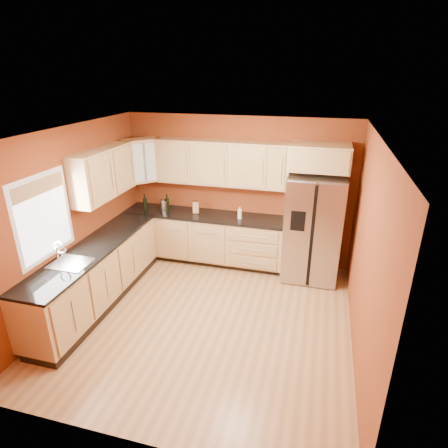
{
  "coord_description": "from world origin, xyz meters",
  "views": [
    {
      "loc": [
        1.4,
        -4.21,
        3.3
      ],
      "look_at": [
        0.04,
        0.9,
        1.11
      ],
      "focal_mm": 30.0,
      "sensor_mm": 36.0,
      "label": 1
    }
  ],
  "objects_px": {
    "wine_bottle_a": "(167,203)",
    "soap_dispenser": "(240,213)",
    "knife_block": "(196,207)",
    "refrigerator": "(313,228)",
    "canister_left": "(164,207)"
  },
  "relations": [
    {
      "from": "refrigerator",
      "to": "soap_dispenser",
      "type": "xyz_separation_m",
      "value": [
        -1.23,
        0.02,
        0.13
      ]
    },
    {
      "from": "refrigerator",
      "to": "wine_bottle_a",
      "type": "relative_size",
      "value": 5.45
    },
    {
      "from": "refrigerator",
      "to": "canister_left",
      "type": "height_order",
      "value": "refrigerator"
    },
    {
      "from": "wine_bottle_a",
      "to": "knife_block",
      "type": "relative_size",
      "value": 1.62
    },
    {
      "from": "refrigerator",
      "to": "wine_bottle_a",
      "type": "distance_m",
      "value": 2.58
    },
    {
      "from": "knife_block",
      "to": "soap_dispenser",
      "type": "height_order",
      "value": "soap_dispenser"
    },
    {
      "from": "wine_bottle_a",
      "to": "soap_dispenser",
      "type": "bearing_deg",
      "value": -0.63
    },
    {
      "from": "wine_bottle_a",
      "to": "soap_dispenser",
      "type": "height_order",
      "value": "wine_bottle_a"
    },
    {
      "from": "refrigerator",
      "to": "knife_block",
      "type": "distance_m",
      "value": 2.06
    },
    {
      "from": "refrigerator",
      "to": "knife_block",
      "type": "relative_size",
      "value": 8.82
    },
    {
      "from": "wine_bottle_a",
      "to": "refrigerator",
      "type": "bearing_deg",
      "value": -0.8
    },
    {
      "from": "refrigerator",
      "to": "canister_left",
      "type": "xyz_separation_m",
      "value": [
        -2.62,
        -0.0,
        0.13
      ]
    },
    {
      "from": "refrigerator",
      "to": "knife_block",
      "type": "xyz_separation_m",
      "value": [
        -2.05,
        0.1,
        0.13
      ]
    },
    {
      "from": "soap_dispenser",
      "to": "knife_block",
      "type": "bearing_deg",
      "value": 174.44
    },
    {
      "from": "wine_bottle_a",
      "to": "soap_dispenser",
      "type": "relative_size",
      "value": 1.57
    }
  ]
}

